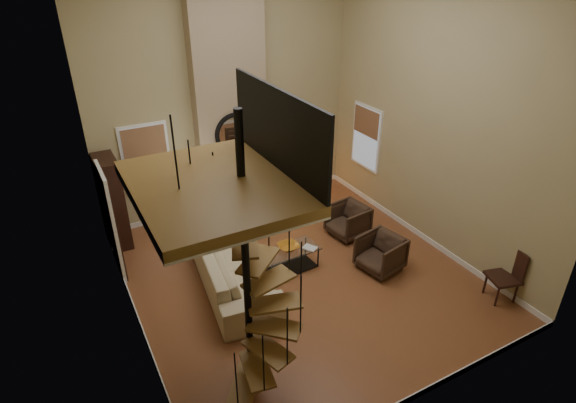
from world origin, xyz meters
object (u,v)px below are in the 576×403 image
armchair_far (383,252)px  coffee_table (290,257)px  floor_lamp (197,175)px  side_chair (508,273)px  accent_lamp (299,187)px  hutch (113,202)px  armchair_near (350,220)px  sofa (232,267)px

armchair_far → coffee_table: bearing=-127.5°
floor_lamp → side_chair: 6.18m
accent_lamp → hutch: bearing=179.8°
armchair_near → floor_lamp: size_ratio=0.45×
hutch → accent_lamp: 4.46m
hutch → coffee_table: size_ratio=1.68×
armchair_near → armchair_far: size_ratio=1.00×
armchair_near → floor_lamp: floor_lamp is taller
coffee_table → hutch: bearing=136.2°
armchair_near → armchair_far: 1.33m
hutch → floor_lamp: bearing=-18.1°
armchair_near → hutch: bearing=-122.2°
accent_lamp → side_chair: side_chair is taller
sofa → armchair_near: size_ratio=3.64×
hutch → armchair_near: size_ratio=2.52×
coffee_table → floor_lamp: floor_lamp is taller
sofa → armchair_near: bearing=-74.7°
armchair_near → coffee_table: 1.86m
hutch → sofa: (1.57, -2.50, -0.55)m
sofa → floor_lamp: 2.21m
armchair_near → accent_lamp: 2.07m
floor_lamp → coffee_table: bearing=-62.9°
armchair_far → coffee_table: (-1.62, 0.80, -0.07)m
coffee_table → sofa: bearing=175.3°
armchair_near → armchair_far: bearing=-14.5°
coffee_table → side_chair: size_ratio=1.15×
floor_lamp → accent_lamp: 3.03m
armchair_far → accent_lamp: (0.07, 3.38, -0.10)m
hutch → floor_lamp: (1.66, -0.54, 0.46)m
sofa → accent_lamp: bearing=-41.7°
hutch → sofa: 3.00m
side_chair → armchair_near: bearing=110.9°
sofa → accent_lamp: sofa is taller
coffee_table → floor_lamp: size_ratio=0.67×
armchair_far → floor_lamp: floor_lamp is taller
coffee_table → accent_lamp: accent_lamp is taller
accent_lamp → coffee_table: bearing=-123.2°
armchair_far → floor_lamp: size_ratio=0.45×
floor_lamp → armchair_far: bearing=-46.8°
sofa → armchair_far: (2.77, -0.89, -0.04)m
floor_lamp → armchair_near: bearing=-28.3°
armchair_near → sofa: bearing=-89.1°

